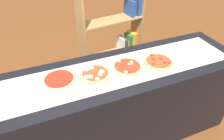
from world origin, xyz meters
TOP-DOWN VIEW (x-y plane):
  - ground_plane at (0.00, 0.00)m, footprint 12.00×12.00m
  - counter at (0.00, 0.00)m, footprint 2.60×0.70m
  - parchment_paper at (0.00, 0.00)m, footprint 2.35×0.47m
  - pizza_plain_0 at (-0.46, 0.06)m, footprint 0.29×0.29m
  - pizza_mozzarella_1 at (-0.16, 0.01)m, footprint 0.28×0.28m
  - pizza_mushroom_2 at (0.15, 0.01)m, footprint 0.27×0.27m
  - pizza_pepperoni_3 at (0.46, -0.03)m, footprint 0.27×0.27m
  - bookshelf at (0.46, 0.93)m, footprint 0.86×0.36m

SIDE VIEW (x-z plane):
  - ground_plane at x=0.00m, z-range 0.00..0.00m
  - counter at x=0.00m, z-range 0.00..0.94m
  - bookshelf at x=0.46m, z-range -0.05..1.49m
  - parchment_paper at x=0.00m, z-range 0.94..0.95m
  - pizza_plain_0 at x=-0.46m, z-range 0.95..0.97m
  - pizza_mozzarella_1 at x=-0.16m, z-range 0.94..0.97m
  - pizza_mushroom_2 at x=0.15m, z-range 0.94..0.97m
  - pizza_pepperoni_3 at x=0.46m, z-range 0.94..0.97m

